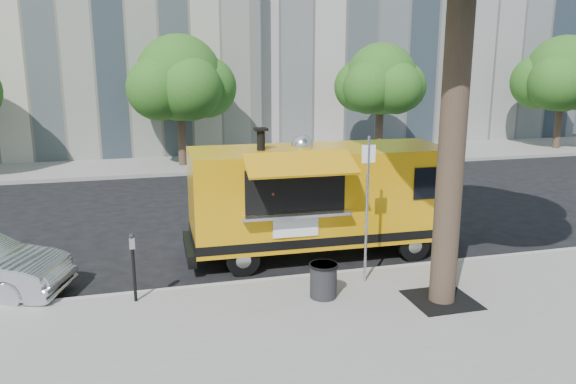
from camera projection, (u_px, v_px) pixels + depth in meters
name	position (u px, v px, depth m)	size (l,w,h in m)	color
ground	(274.00, 269.00, 12.64)	(120.00, 120.00, 0.00)	black
sidewalk	(333.00, 353.00, 8.86)	(60.00, 6.00, 0.15)	gray
curb	(284.00, 281.00, 11.75)	(60.00, 0.14, 0.16)	#999993
far_sidewalk	(204.00, 162.00, 25.32)	(60.00, 5.00, 0.15)	gray
tree_well	(441.00, 300.00, 10.62)	(1.20, 1.20, 0.02)	black
far_tree_b	(179.00, 78.00, 23.45)	(3.60, 3.60, 5.50)	#33261C
far_tree_c	(381.00, 79.00, 25.45)	(3.24, 3.24, 5.21)	#33261C
far_tree_d	(564.00, 74.00, 28.10)	(3.78, 3.78, 5.64)	#33261C
sign_post	(367.00, 201.00, 11.15)	(0.28, 0.06, 3.00)	silver
parking_meter	(133.00, 259.00, 10.40)	(0.11, 0.11, 1.33)	black
food_truck	(318.00, 197.00, 13.15)	(6.32, 2.95, 3.09)	orange
trash_bin_left	(444.00, 270.00, 11.20)	(0.53, 0.53, 0.63)	black
trash_bin_right	(323.00, 279.00, 10.69)	(0.56, 0.56, 0.67)	black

